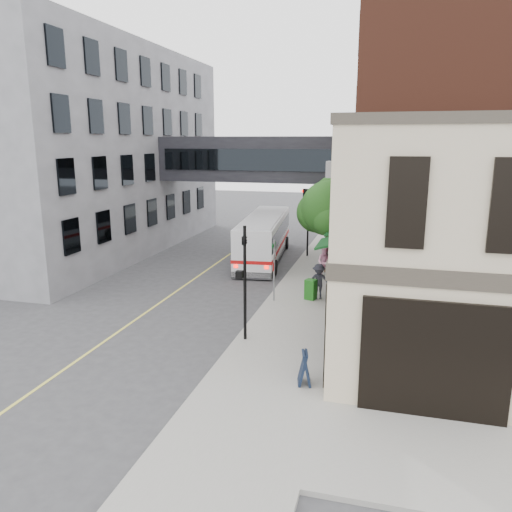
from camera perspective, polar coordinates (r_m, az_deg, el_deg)
The scene contains 17 objects.
ground at distance 18.27m, azimuth -4.27°, elevation -12.05°, with size 120.00×120.00×0.00m, color #38383A.
sidewalk_main at distance 30.77m, azimuth 7.90°, elevation -1.49°, with size 4.00×60.00×0.15m, color gray.
corner_building at distance 18.26m, azimuth 25.49°, elevation 0.63°, with size 10.19×8.12×8.45m.
brick_building at distance 30.91m, azimuth 23.66°, elevation 10.60°, with size 13.76×18.00×14.00m.
opposite_building at distance 38.82m, azimuth -20.93°, elevation 11.13°, with size 14.00×24.00×14.00m, color slate.
skyway_bridge at distance 34.68m, azimuth 0.73°, elevation 11.01°, with size 14.00×3.18×3.00m.
traffic_signal_near at distance 18.94m, azimuth -1.38°, elevation -1.49°, with size 0.44×0.22×4.60m.
traffic_signal_far at distance 33.30m, azimuth 5.76°, elevation 5.40°, with size 0.53×0.28×4.50m.
street_sign_pole at distance 23.88m, azimuth 2.07°, elevation -1.02°, with size 0.08×0.75×3.00m.
street_tree at distance 29.25m, azimuth 8.32°, elevation 5.40°, with size 3.80×3.20×5.60m.
lane_marking at distance 28.74m, azimuth -7.14°, elevation -2.66°, with size 0.12×40.00×0.01m, color #D8CC4C.
bus at distance 32.93m, azimuth 0.92°, elevation 2.31°, with size 3.50×10.79×2.85m.
pedestrian_a at distance 28.63m, azimuth 8.68°, elevation -0.49°, with size 0.70×0.46×1.91m, color white.
pedestrian_b at distance 28.12m, azimuth 7.90°, elevation -0.75°, with size 0.91×0.71×1.88m, color pink.
pedestrian_c at distance 24.57m, azimuth 7.18°, elevation -2.90°, with size 1.13×0.65×1.76m, color black.
newspaper_box at distance 24.54m, azimuth 6.27°, elevation -3.82°, with size 0.50×0.44×0.99m, color #185E15.
sandwich_board at distance 16.30m, azimuth 5.57°, elevation -12.62°, with size 0.39×0.61×1.09m, color black.
Camera 1 is at (5.55, -15.58, 7.74)m, focal length 35.00 mm.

